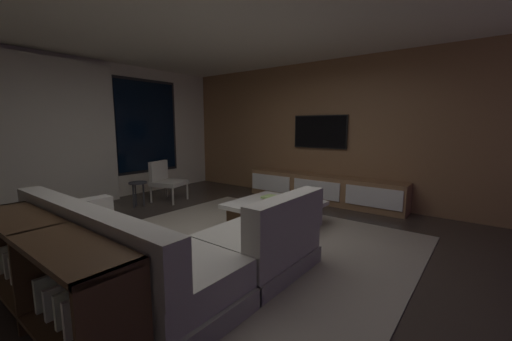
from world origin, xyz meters
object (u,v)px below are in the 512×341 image
media_console (323,189)px  mounted_tv (320,132)px  accent_chair_near_window (165,179)px  book_stack_on_coffee_table (271,198)px  side_stool (138,187)px  coffee_table (275,214)px  console_table_behind_couch (45,271)px  sectional_couch (162,251)px

media_console → mounted_tv: size_ratio=2.80×
accent_chair_near_window → media_console: 3.09m
book_stack_on_coffee_table → side_stool: (-0.72, 2.43, -0.02)m
coffee_table → accent_chair_near_window: bearing=90.4°
accent_chair_near_window → console_table_behind_couch: (-2.85, -2.50, -0.02)m
coffee_table → side_stool: bearing=103.5°
sectional_couch → book_stack_on_coffee_table: (2.06, 0.19, 0.10)m
book_stack_on_coffee_table → accent_chair_near_window: 2.44m
book_stack_on_coffee_table → media_console: (1.65, -0.08, -0.14)m
book_stack_on_coffee_table → mounted_tv: mounted_tv is taller
coffee_table → book_stack_on_coffee_table: (0.10, 0.15, 0.20)m
side_stool → coffee_table: bearing=-76.5°
coffee_table → mounted_tv: 2.27m
coffee_table → mounted_tv: size_ratio=1.05×
mounted_tv → console_table_behind_couch: mounted_tv is taller
side_stool → console_table_behind_couch: bearing=-132.1°
sectional_couch → media_console: sectional_couch is taller
console_table_behind_couch → side_stool: bearing=47.9°
side_stool → book_stack_on_coffee_table: bearing=-73.5°
accent_chair_near_window → side_stool: (-0.60, -0.01, -0.06)m
coffee_table → console_table_behind_couch: bearing=178.3°
accent_chair_near_window → mounted_tv: mounted_tv is taller
sectional_couch → side_stool: size_ratio=5.43×
accent_chair_near_window → side_stool: 0.60m
sectional_couch → coffee_table: size_ratio=2.16×
media_console → sectional_couch: bearing=-178.3°
sectional_couch → accent_chair_near_window: 3.27m
accent_chair_near_window → mounted_tv: (1.95, -2.32, 0.92)m
book_stack_on_coffee_table → console_table_behind_couch: console_table_behind_couch is taller
console_table_behind_couch → sectional_couch: bearing=-8.0°
sectional_couch → mounted_tv: size_ratio=2.26×
media_console → mounted_tv: mounted_tv is taller
accent_chair_near_window → side_stool: accent_chair_near_window is taller
book_stack_on_coffee_table → mounted_tv: size_ratio=0.20×
side_stool → media_console: 3.45m
coffee_table → book_stack_on_coffee_table: book_stack_on_coffee_table is taller
accent_chair_near_window → media_console: size_ratio=0.25×
media_console → coffee_table: bearing=-177.8°
media_console → console_table_behind_couch: console_table_behind_couch is taller
mounted_tv → sectional_couch: bearing=-175.5°
side_stool → media_console: bearing=-46.6°
side_stool → mounted_tv: mounted_tv is taller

